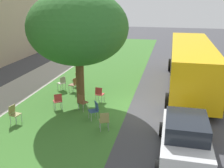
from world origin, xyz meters
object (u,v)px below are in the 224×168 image
object	(u,v)px
chair_4	(104,120)
chair_7	(14,113)
chair_0	(58,100)
school_bus	(191,61)
chair_1	(95,109)
chair_5	(74,84)
chair_2	(62,82)
parked_car	(185,137)
chair_3	(77,78)
chair_8	(99,93)
chair_6	(82,101)
street_tree	(78,28)

from	to	relation	value
chair_4	chair_7	distance (m)	4.28
chair_0	school_bus	size ratio (longest dim) A/B	0.08
chair_4	chair_7	xyz separation A→B (m)	(-0.21, 4.28, 0.00)
chair_1	chair_5	xyz separation A→B (m)	(3.43, 2.37, 0.00)
chair_2	school_bus	distance (m)	8.26
chair_0	parked_car	bearing A→B (deg)	-115.76
parked_car	chair_3	bearing A→B (deg)	44.09
chair_3	chair_8	world-z (taller)	same
chair_6	chair_7	distance (m)	3.32
chair_4	chair_3	bearing A→B (deg)	30.86
school_bus	chair_5	bearing A→B (deg)	108.46
chair_6	street_tree	bearing A→B (deg)	22.60
chair_6	chair_4	bearing A→B (deg)	-137.75
chair_0	chair_8	bearing A→B (deg)	-51.46
chair_6	chair_3	bearing A→B (deg)	23.96
chair_6	parked_car	xyz separation A→B (m)	(-3.17, -5.01, 0.32)
chair_8	street_tree	bearing A→B (deg)	106.13
chair_1	chair_4	size ratio (longest dim) A/B	1.00
chair_1	school_bus	world-z (taller)	school_bus
chair_6	chair_7	xyz separation A→B (m)	(-2.04, 2.62, 0.00)
chair_3	parked_car	bearing A→B (deg)	-135.91
chair_7	chair_8	world-z (taller)	same
chair_0	school_bus	distance (m)	8.64
chair_2	chair_8	world-z (taller)	same
chair_1	chair_3	xyz separation A→B (m)	(4.51, 2.56, 0.00)
chair_8	school_bus	size ratio (longest dim) A/B	0.08
chair_1	parked_car	size ratio (longest dim) A/B	0.24
chair_7	parked_car	xyz separation A→B (m)	(-1.13, -7.63, 0.32)
street_tree	chair_5	world-z (taller)	street_tree
chair_0	school_bus	world-z (taller)	school_bus
chair_0	chair_5	bearing A→B (deg)	3.52
chair_2	chair_3	world-z (taller)	same
chair_8	chair_0	bearing A→B (deg)	128.54
chair_4	chair_8	bearing A→B (deg)	19.05
street_tree	chair_5	distance (m)	4.06
parked_car	street_tree	bearing A→B (deg)	52.26
chair_5	chair_6	size ratio (longest dim) A/B	1.00
parked_car	chair_7	bearing A→B (deg)	81.56
chair_1	chair_7	xyz separation A→B (m)	(-1.23, 3.54, 0.00)
street_tree	chair_7	bearing A→B (deg)	144.66
chair_7	chair_3	bearing A→B (deg)	-9.68
street_tree	chair_5	bearing A→B (deg)	32.74
chair_1	chair_2	size ratio (longest dim) A/B	1.00
chair_0	chair_4	xyz separation A→B (m)	(-1.69, -2.94, 0.00)
chair_2	school_bus	size ratio (longest dim) A/B	0.08
street_tree	chair_8	bearing A→B (deg)	-73.87
street_tree	chair_0	xyz separation A→B (m)	(-1.18, 0.84, -3.60)
chair_4	chair_5	size ratio (longest dim) A/B	1.00
chair_3	chair_8	distance (m)	3.23
chair_1	street_tree	bearing A→B (deg)	36.16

